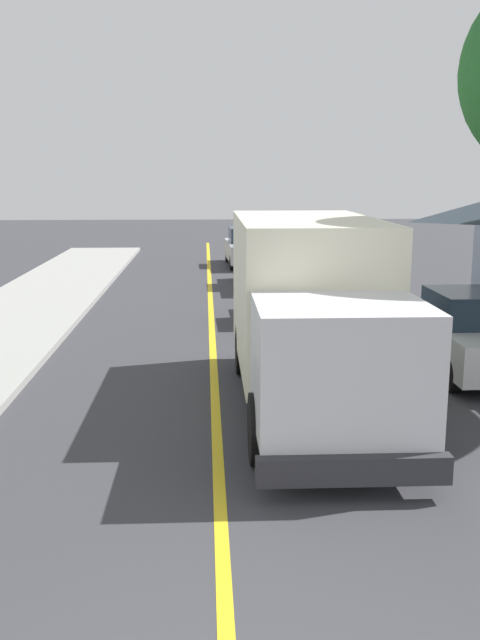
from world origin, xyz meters
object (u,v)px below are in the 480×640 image
(parked_car_mid, at_px, (267,265))
(parked_van_across, at_px, (469,333))
(box_truck, at_px, (310,305))
(parked_car_near, at_px, (296,294))
(parked_car_far, at_px, (248,248))

(parked_car_mid, height_order, parked_van_across, same)
(box_truck, height_order, parked_car_near, box_truck)
(parked_car_mid, xyz_separation_m, parked_van_across, (3.14, -11.29, 0.00))
(parked_car_mid, distance_m, parked_car_far, 5.97)
(box_truck, xyz_separation_m, parked_car_near, (0.65, 6.93, -0.97))
(parked_car_mid, xyz_separation_m, parked_car_far, (-0.33, 5.96, 0.00))
(box_truck, xyz_separation_m, parked_car_mid, (0.41, 13.21, -0.97))
(parked_van_across, bearing_deg, parked_car_mid, 105.57)
(parked_van_across, bearing_deg, parked_car_far, 101.38)
(box_truck, height_order, parked_car_mid, box_truck)
(parked_car_mid, relative_size, parked_van_across, 1.01)
(box_truck, xyz_separation_m, parked_van_across, (3.56, 1.92, -0.97))
(parked_car_far, bearing_deg, parked_van_across, -78.62)
(box_truck, bearing_deg, parked_car_far, 89.74)
(box_truck, distance_m, parked_car_mid, 13.25)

